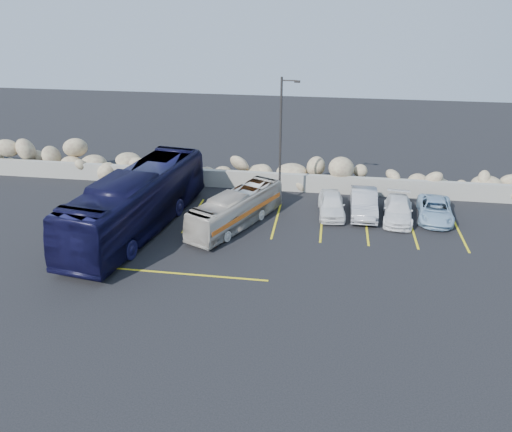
# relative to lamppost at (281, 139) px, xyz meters

# --- Properties ---
(ground) EXTENTS (90.00, 90.00, 0.00)m
(ground) POSITION_rel_lamppost_xyz_m (-2.56, -9.50, -4.30)
(ground) COLOR black
(ground) RESTS_ON ground
(seawall) EXTENTS (60.00, 0.40, 1.20)m
(seawall) POSITION_rel_lamppost_xyz_m (-2.56, 2.50, -3.70)
(seawall) COLOR gray
(seawall) RESTS_ON ground
(riprap_pile) EXTENTS (54.00, 2.80, 2.60)m
(riprap_pile) POSITION_rel_lamppost_xyz_m (-2.56, 3.70, -3.00)
(riprap_pile) COLOR #997E64
(riprap_pile) RESTS_ON ground
(parking_lines) EXTENTS (18.16, 9.36, 0.01)m
(parking_lines) POSITION_rel_lamppost_xyz_m (2.09, -3.93, -4.29)
(parking_lines) COLOR gold
(parking_lines) RESTS_ON ground
(lamppost) EXTENTS (1.14, 0.18, 8.00)m
(lamppost) POSITION_rel_lamppost_xyz_m (0.00, 0.00, 0.00)
(lamppost) COLOR #312D2B
(lamppost) RESTS_ON ground
(vintage_bus) EXTENTS (4.72, 7.46, 2.07)m
(vintage_bus) POSITION_rel_lamppost_xyz_m (-2.18, -3.53, -3.26)
(vintage_bus) COLOR beige
(vintage_bus) RESTS_ON ground
(tour_coach) EXTENTS (4.69, 12.72, 3.46)m
(tour_coach) POSITION_rel_lamppost_xyz_m (-7.59, -4.85, -2.56)
(tour_coach) COLOR black
(tour_coach) RESTS_ON ground
(car_a) EXTENTS (1.81, 3.93, 1.30)m
(car_a) POSITION_rel_lamppost_xyz_m (3.26, -1.10, -3.64)
(car_a) COLOR white
(car_a) RESTS_ON ground
(car_b) EXTENTS (1.56, 4.42, 1.46)m
(car_b) POSITION_rel_lamppost_xyz_m (5.20, -0.71, -3.57)
(car_b) COLOR #ABAAAF
(car_b) RESTS_ON ground
(car_c) EXTENTS (2.06, 4.24, 1.19)m
(car_c) POSITION_rel_lamppost_xyz_m (7.21, -1.22, -3.70)
(car_c) COLOR white
(car_c) RESTS_ON ground
(car_d) EXTENTS (2.36, 4.38, 1.17)m
(car_d) POSITION_rel_lamppost_xyz_m (9.41, -0.82, -3.71)
(car_d) COLOR #98BBD8
(car_d) RESTS_ON ground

